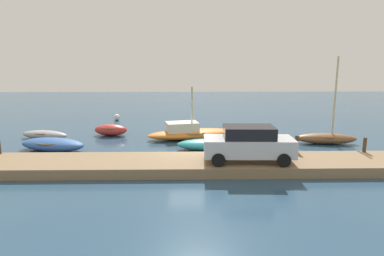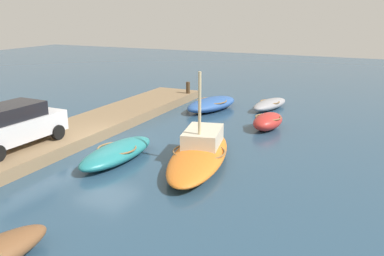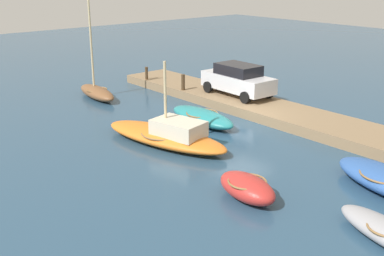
{
  "view_description": "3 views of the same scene",
  "coord_description": "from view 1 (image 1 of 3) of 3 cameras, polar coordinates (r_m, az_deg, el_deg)",
  "views": [
    {
      "loc": [
        -0.24,
        -18.14,
        5.33
      ],
      "look_at": [
        0.14,
        2.24,
        1.26
      ],
      "focal_mm": 31.13,
      "sensor_mm": 36.0,
      "label": 1
    },
    {
      "loc": [
        14.26,
        11.03,
        5.91
      ],
      "look_at": [
        -0.87,
        3.9,
        1.09
      ],
      "focal_mm": 38.67,
      "sensor_mm": 36.0,
      "label": 2
    },
    {
      "loc": [
        -15.61,
        16.63,
        7.33
      ],
      "look_at": [
        -0.44,
        3.76,
        0.69
      ],
      "focal_mm": 44.94,
      "sensor_mm": 36.0,
      "label": 3
    }
  ],
  "objects": [
    {
      "name": "dinghy_red",
      "position": [
        25.12,
        -13.74,
        -0.3
      ],
      "size": [
        2.55,
        1.52,
        0.83
      ],
      "rotation": [
        0.0,
        0.0,
        -0.12
      ],
      "color": "#B72D28",
      "rests_on": "ground_plane"
    },
    {
      "name": "motorboat_blue",
      "position": [
        21.99,
        -22.76,
        -2.59
      ],
      "size": [
        4.44,
        2.71,
        0.76
      ],
      "rotation": [
        0.0,
        0.0,
        -0.25
      ],
      "color": "#2D569E",
      "rests_on": "ground_plane"
    },
    {
      "name": "parked_car",
      "position": [
        16.52,
        9.66,
        -2.61
      ],
      "size": [
        4.41,
        2.12,
        1.76
      ],
      "rotation": [
        0.0,
        0.0,
        -0.03
      ],
      "color": "silver",
      "rests_on": "dock_platform"
    },
    {
      "name": "dock_platform",
      "position": [
        16.84,
        -0.21,
        -6.26
      ],
      "size": [
        22.83,
        3.05,
        0.5
      ],
      "primitive_type": "cube",
      "color": "#846B4C",
      "rests_on": "ground_plane"
    },
    {
      "name": "mooring_post_mid_west",
      "position": [
        18.85,
        17.5,
        -2.63
      ],
      "size": [
        0.21,
        0.21,
        0.93
      ],
      "primitive_type": "cylinder",
      "color": "#47331E",
      "rests_on": "dock_platform"
    },
    {
      "name": "sailboat_orange",
      "position": [
        23.36,
        -0.2,
        -0.77
      ],
      "size": [
        6.67,
        3.38,
        3.67
      ],
      "rotation": [
        0.0,
        0.0,
        0.22
      ],
      "color": "orange",
      "rests_on": "ground_plane"
    },
    {
      "name": "mooring_post_mid_east",
      "position": [
        20.35,
        27.47,
        -2.57
      ],
      "size": [
        0.19,
        0.19,
        0.81
      ],
      "primitive_type": "cylinder",
      "color": "#47331E",
      "rests_on": "dock_platform"
    },
    {
      "name": "marker_buoy",
      "position": [
        31.43,
        -12.76,
        1.8
      ],
      "size": [
        0.6,
        0.6,
        0.6
      ],
      "primitive_type": "sphere",
      "color": "silver",
      "rests_on": "ground_plane"
    },
    {
      "name": "ground_plane",
      "position": [
        18.9,
        -0.3,
        -5.08
      ],
      "size": [
        84.0,
        84.0,
        0.0
      ],
      "primitive_type": "plane",
      "color": "navy"
    },
    {
      "name": "rowboat_grey",
      "position": [
        25.49,
        -23.93,
        -1.05
      ],
      "size": [
        3.63,
        1.93,
        0.6
      ],
      "rotation": [
        0.0,
        0.0,
        -0.24
      ],
      "color": "#939399",
      "rests_on": "ground_plane"
    },
    {
      "name": "rowboat_teal",
      "position": [
        20.41,
        3.39,
        -2.83
      ],
      "size": [
        4.3,
        1.63,
        0.7
      ],
      "rotation": [
        0.0,
        0.0,
        -0.03
      ],
      "color": "teal",
      "rests_on": "ground_plane"
    },
    {
      "name": "rowboat_brown",
      "position": [
        23.69,
        21.98,
        -1.52
      ],
      "size": [
        4.05,
        1.55,
        5.67
      ],
      "rotation": [
        0.0,
        0.0,
        -0.1
      ],
      "color": "brown",
      "rests_on": "ground_plane"
    }
  ]
}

